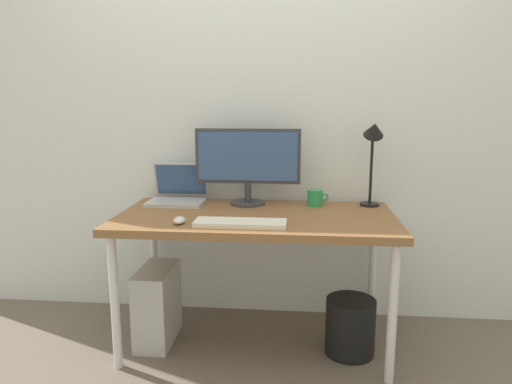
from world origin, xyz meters
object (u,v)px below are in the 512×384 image
(mouse, at_px, (179,220))
(wastebasket, at_px, (350,326))
(keyboard, at_px, (240,223))
(laptop, at_px, (178,193))
(monitor, at_px, (248,161))
(computer_tower, at_px, (157,305))
(desk_lamp, at_px, (373,143))
(coffee_mug, at_px, (315,198))
(desk, at_px, (256,225))

(mouse, xyz_separation_m, wastebasket, (0.86, 0.17, -0.60))
(keyboard, bearing_deg, laptop, 131.30)
(monitor, xyz_separation_m, laptop, (-0.42, 0.02, -0.19))
(laptop, relative_size, computer_tower, 0.76)
(monitor, height_order, computer_tower, monitor)
(desk_lamp, bearing_deg, coffee_mug, -179.42)
(laptop, xyz_separation_m, coffee_mug, (0.80, -0.02, -0.01))
(laptop, height_order, computer_tower, laptop)
(desk, distance_m, keyboard, 0.25)
(computer_tower, bearing_deg, wastebasket, -1.87)
(desk, xyz_separation_m, wastebasket, (0.51, -0.06, -0.52))
(desk, relative_size, wastebasket, 4.84)
(mouse, distance_m, computer_tower, 0.61)
(desk, relative_size, computer_tower, 3.46)
(laptop, bearing_deg, desk, -28.11)
(desk_lamp, height_order, mouse, desk_lamp)
(laptop, distance_m, mouse, 0.51)
(desk_lamp, xyz_separation_m, keyboard, (-0.68, -0.48, -0.35))
(desk, height_order, laptop, laptop)
(computer_tower, distance_m, wastebasket, 1.05)
(keyboard, bearing_deg, monitor, 92.05)
(desk, height_order, monitor, monitor)
(laptop, bearing_deg, wastebasket, -17.96)
(desk, bearing_deg, wastebasket, -6.95)
(desk_lamp, height_order, computer_tower, desk_lamp)
(desk, relative_size, coffee_mug, 12.01)
(desk_lamp, distance_m, wastebasket, 1.00)
(laptop, relative_size, mouse, 3.56)
(monitor, bearing_deg, mouse, -121.09)
(keyboard, distance_m, wastebasket, 0.83)
(keyboard, height_order, computer_tower, keyboard)
(desk, relative_size, laptop, 4.54)
(desk, distance_m, monitor, 0.40)
(desk, xyz_separation_m, mouse, (-0.35, -0.23, 0.08))
(laptop, bearing_deg, keyboard, -48.70)
(laptop, height_order, desk_lamp, desk_lamp)
(desk_lamp, distance_m, computer_tower, 1.49)
(mouse, height_order, coffee_mug, coffee_mug)
(monitor, bearing_deg, coffee_mug, -0.32)
(laptop, bearing_deg, computer_tower, -101.80)
(keyboard, relative_size, wastebasket, 1.47)
(coffee_mug, bearing_deg, keyboard, -127.95)
(monitor, distance_m, wastebasket, 1.06)
(desk, xyz_separation_m, computer_tower, (-0.55, -0.03, -0.46))
(monitor, distance_m, mouse, 0.60)
(wastebasket, bearing_deg, computer_tower, 178.13)
(desk, distance_m, mouse, 0.43)
(computer_tower, bearing_deg, keyboard, -22.67)
(mouse, relative_size, computer_tower, 0.21)
(desk, height_order, desk_lamp, desk_lamp)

